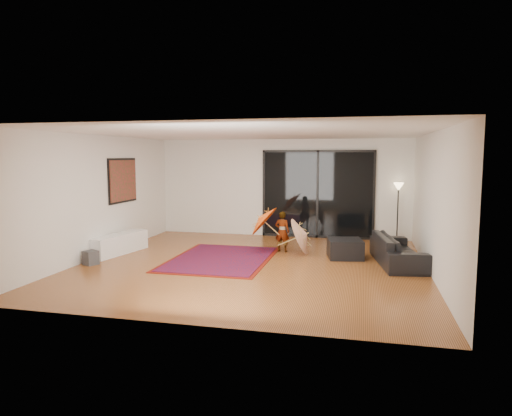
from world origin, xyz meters
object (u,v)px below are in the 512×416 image
(media_console, at_px, (119,244))
(child, at_px, (282,232))
(ottoman, at_px, (345,249))
(sofa, at_px, (398,250))

(media_console, relative_size, child, 1.71)
(media_console, height_order, ottoman, media_console)
(sofa, relative_size, ottoman, 2.82)
(sofa, height_order, child, child)
(media_console, relative_size, sofa, 0.79)
(media_console, bearing_deg, child, 26.41)
(child, bearing_deg, ottoman, 174.45)
(media_console, xyz_separation_m, sofa, (6.20, 0.40, 0.07))
(sofa, distance_m, ottoman, 1.14)
(ottoman, distance_m, child, 1.53)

